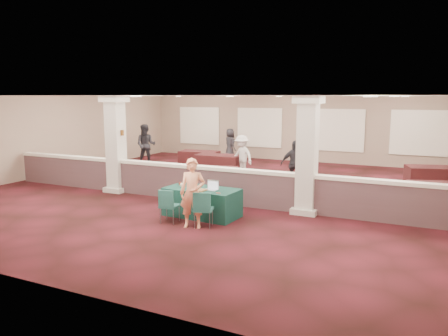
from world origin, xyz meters
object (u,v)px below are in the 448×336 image
at_px(far_table_front_center, 210,178).
at_px(far_table_back_right, 437,178).
at_px(far_table_back_center, 219,164).
at_px(attendee_c, 294,164).
at_px(far_table_front_left, 143,172).
at_px(attendee_a, 146,145).
at_px(conf_chair_main, 203,207).
at_px(attendee_d, 230,144).
at_px(woman, 193,193).
at_px(far_table_front_right, 447,198).
at_px(near_table, 202,202).
at_px(attendee_b, 242,156).
at_px(conf_chair_side, 168,203).
at_px(far_table_back_left, 199,159).

bearing_deg(far_table_front_center, far_table_back_right, 23.67).
distance_m(far_table_back_center, attendee_c, 4.06).
xyz_separation_m(far_table_front_left, attendee_a, (-2.21, 3.30, 0.61)).
bearing_deg(conf_chair_main, far_table_front_left, 122.09).
relative_size(far_table_front_left, attendee_d, 1.08).
xyz_separation_m(woman, attendee_a, (-6.80, 7.59, 0.10)).
bearing_deg(far_table_front_right, near_table, -150.92).
height_order(conf_chair_main, far_table_back_right, conf_chair_main).
xyz_separation_m(conf_chair_main, attendee_d, (-4.24, 10.78, 0.26)).
bearing_deg(attendee_a, near_table, -68.40).
height_order(near_table, far_table_front_center, near_table).
bearing_deg(far_table_back_right, attendee_b, -176.38).
xyz_separation_m(conf_chair_side, far_table_front_center, (-1.03, 4.25, -0.14)).
xyz_separation_m(far_table_front_right, far_table_back_right, (-0.23, 3.15, -0.00)).
bearing_deg(conf_chair_side, far_table_front_right, 26.54).
xyz_separation_m(conf_chair_main, attendee_c, (0.65, 5.56, 0.31)).
xyz_separation_m(woman, far_table_front_left, (-4.59, 4.30, -0.51)).
bearing_deg(attendee_d, woman, 146.53).
relative_size(far_table_front_right, far_table_back_right, 1.00).
xyz_separation_m(far_table_front_center, far_table_back_center, (-1.07, 2.90, 0.01)).
bearing_deg(far_table_back_center, far_table_front_left, -121.16).
bearing_deg(attendee_d, far_table_front_center, 145.12).
distance_m(woman, far_table_front_left, 6.30).
distance_m(conf_chair_side, far_table_front_left, 5.73).
bearing_deg(far_table_back_right, woman, -126.07).
relative_size(woman, attendee_c, 1.02).
bearing_deg(attendee_d, conf_chair_side, 143.10).
bearing_deg(far_table_back_right, near_table, -131.49).
bearing_deg(attendee_a, far_table_front_right, -37.87).
relative_size(near_table, attendee_a, 1.03).
distance_m(woman, far_table_front_right, 7.11).
bearing_deg(far_table_back_right, far_table_front_left, -162.53).
relative_size(far_table_front_right, attendee_b, 1.20).
bearing_deg(conf_chair_main, attendee_a, 116.38).
relative_size(near_table, far_table_front_right, 1.00).
relative_size(far_table_front_right, attendee_d, 1.25).
bearing_deg(far_table_back_right, conf_chair_main, -125.09).
distance_m(conf_chair_side, attendee_c, 5.83).
bearing_deg(near_table, far_table_front_right, 32.76).
bearing_deg(far_table_front_right, conf_chair_side, -146.39).
bearing_deg(far_table_front_left, conf_chair_main, -41.18).
xyz_separation_m(conf_chair_side, far_table_back_left, (-3.64, 8.28, -0.16)).
bearing_deg(conf_chair_side, near_table, 57.26).
distance_m(far_table_front_right, far_table_back_center, 8.97).
xyz_separation_m(attendee_b, attendee_c, (2.58, -1.36, 0.02)).
height_order(conf_chair_side, attendee_c, attendee_c).
distance_m(conf_chair_main, far_table_back_right, 9.01).
xyz_separation_m(far_table_back_center, attendee_c, (3.72, -1.56, 0.45)).
xyz_separation_m(near_table, far_table_back_left, (-4.10, 7.33, -0.02)).
distance_m(conf_chair_main, woman, 0.41).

